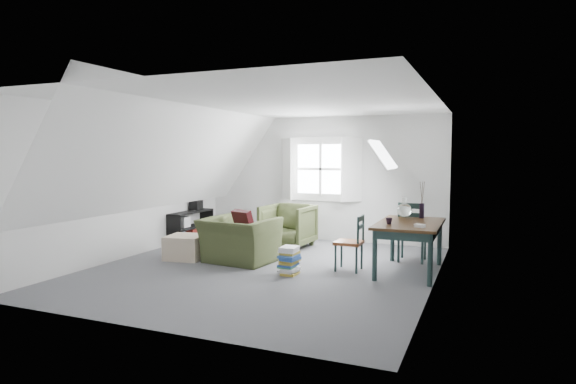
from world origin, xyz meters
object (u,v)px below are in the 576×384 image
at_px(armchair_near, 239,262).
at_px(ottoman, 186,247).
at_px(armchair_far, 288,247).
at_px(dining_table, 410,229).
at_px(dining_chair_far, 412,230).
at_px(dining_chair_near, 351,242).
at_px(media_shelf, 188,228).
at_px(magazine_stack, 289,261).

relative_size(armchair_near, ottoman, 1.87).
distance_m(armchair_far, ottoman, 1.99).
height_order(armchair_near, armchair_far, armchair_far).
bearing_deg(ottoman, dining_table, 7.58).
bearing_deg(ottoman, dining_chair_far, 19.27).
bearing_deg(dining_chair_near, ottoman, -65.83).
bearing_deg(ottoman, dining_chair_near, 5.45).
bearing_deg(armchair_near, dining_chair_near, -168.93).
bearing_deg(dining_chair_near, media_shelf, -87.79).
distance_m(ottoman, dining_chair_near, 2.79).
bearing_deg(magazine_stack, armchair_far, 113.17).
xyz_separation_m(dining_chair_near, magazine_stack, (-0.77, -0.58, -0.23)).
bearing_deg(dining_chair_far, media_shelf, -6.75).
distance_m(armchair_far, dining_chair_near, 2.11).
distance_m(armchair_near, dining_table, 2.75).
bearing_deg(media_shelf, magazine_stack, -31.37).
distance_m(dining_table, media_shelf, 4.56).
bearing_deg(magazine_stack, ottoman, 171.12).
bearing_deg(dining_table, ottoman, -172.65).
bearing_deg(dining_chair_far, armchair_near, 18.06).
height_order(armchair_near, dining_table, dining_table).
relative_size(armchair_near, dining_chair_near, 1.32).
xyz_separation_m(armchair_far, magazine_stack, (0.81, -1.90, 0.20)).
height_order(dining_chair_far, media_shelf, dining_chair_far).
bearing_deg(dining_table, media_shelf, 168.83).
height_order(dining_chair_near, magazine_stack, dining_chair_near).
bearing_deg(media_shelf, armchair_far, 5.42).
xyz_separation_m(ottoman, dining_chair_far, (3.53, 1.23, 0.31)).
height_order(ottoman, dining_chair_near, dining_chair_near).
height_order(armchair_far, ottoman, armchair_far).
bearing_deg(armchair_far, magazine_stack, -62.56).
distance_m(ottoman, dining_table, 3.66).
bearing_deg(armchair_far, dining_chair_far, -4.34).
bearing_deg(ottoman, magazine_stack, -8.88).
height_order(armchair_near, dining_chair_near, dining_chair_near).
distance_m(armchair_near, media_shelf, 2.21).
xyz_separation_m(armchair_far, ottoman, (-1.19, -1.59, 0.20)).
bearing_deg(magazine_stack, dining_chair_near, 36.94).
xyz_separation_m(dining_chair_near, media_shelf, (-3.64, 1.08, -0.16)).
distance_m(dining_chair_far, magazine_stack, 2.19).
relative_size(ottoman, magazine_stack, 1.46).
distance_m(ottoman, dining_chair_far, 3.75).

